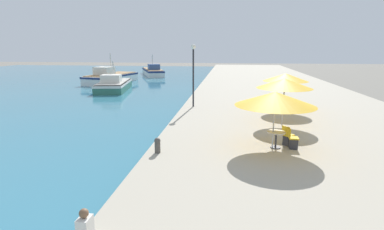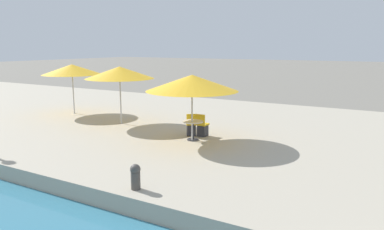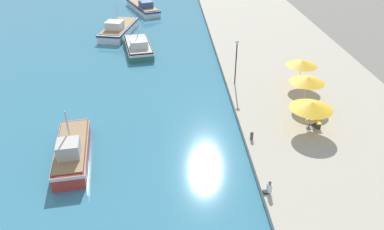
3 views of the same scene
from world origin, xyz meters
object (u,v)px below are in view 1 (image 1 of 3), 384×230
fishing_boat_far (111,77)px  lamppost (193,65)px  mooring_bollard (157,145)px  cafe_chair_left (288,138)px  fishing_boat_mid (114,85)px  cafe_umbrella_striped (286,77)px  cafe_umbrella_white (284,83)px  cafe_table (276,136)px  cafe_chair_right (293,141)px  cafe_umbrella_pink (275,99)px  fishing_boat_distant (153,71)px

fishing_boat_far → lamppost: 22.82m
fishing_boat_far → mooring_bollard: fishing_boat_far is taller
cafe_chair_left → mooring_bollard: bearing=-108.8°
fishing_boat_mid → cafe_umbrella_striped: bearing=-44.6°
fishing_boat_far → cafe_umbrella_white: fishing_boat_far is taller
fishing_boat_far → cafe_umbrella_striped: bearing=-30.4°
cafe_table → cafe_chair_right: 0.75m
fishing_boat_far → cafe_umbrella_pink: size_ratio=2.80×
cafe_chair_right → lamppost: lamppost is taller
fishing_boat_distant → cafe_table: 42.29m
fishing_boat_mid → cafe_umbrella_striped: size_ratio=2.68×
fishing_boat_mid → cafe_chair_right: fishing_boat_mid is taller
cafe_chair_right → cafe_umbrella_white: bearing=177.8°
fishing_boat_distant → cafe_chair_left: (16.15, -38.90, 0.10)m
fishing_boat_mid → cafe_chair_left: bearing=-61.1°
cafe_umbrella_striped → cafe_table: 8.66m
cafe_umbrella_striped → cafe_chair_right: size_ratio=3.36×
fishing_boat_far → fishing_boat_distant: fishing_boat_far is taller
lamppost → fishing_boat_mid: bearing=133.6°
cafe_umbrella_pink → cafe_chair_left: cafe_umbrella_pink is taller
cafe_umbrella_white → cafe_umbrella_striped: cafe_umbrella_white is taller
cafe_umbrella_pink → cafe_umbrella_white: (1.14, 4.45, 0.15)m
fishing_boat_mid → mooring_bollard: fishing_boat_mid is taller
cafe_table → cafe_chair_left: size_ratio=0.88×
cafe_table → cafe_chair_right: (0.72, -0.02, -0.21)m
fishing_boat_distant → cafe_table: fishing_boat_distant is taller
fishing_boat_distant → cafe_umbrella_pink: fishing_boat_distant is taller
fishing_boat_distant → cafe_umbrella_striped: (17.31, -31.03, 2.10)m
cafe_umbrella_pink → cafe_umbrella_striped: (1.89, 8.34, 0.13)m
cafe_umbrella_pink → cafe_umbrella_striped: size_ratio=1.12×
cafe_umbrella_white → lamppost: size_ratio=0.68×
fishing_boat_distant → cafe_umbrella_striped: fishing_boat_distant is taller
fishing_boat_far → lamppost: size_ratio=2.10×
cafe_table → lamppost: size_ratio=0.18×
cafe_umbrella_striped → cafe_umbrella_pink: bearing=-102.8°
mooring_bollard → cafe_umbrella_white: bearing=43.2°
cafe_chair_left → mooring_bollard: size_ratio=1.39×
mooring_bollard → lamppost: size_ratio=0.14×
fishing_boat_mid → cafe_chair_right: size_ratio=9.01×
cafe_umbrella_white → mooring_bollard: 8.50m
cafe_umbrella_white → cafe_table: bearing=-102.8°
fishing_boat_mid → fishing_boat_distant: size_ratio=0.77×
fishing_boat_distant → cafe_chair_left: 42.12m
cafe_chair_right → lamppost: (-5.44, 8.94, 2.77)m
fishing_boat_far → cafe_chair_right: bearing=-42.3°
cafe_umbrella_white → lamppost: lamppost is taller
cafe_chair_left → mooring_bollard: cafe_chair_left is taller
cafe_umbrella_pink → cafe_umbrella_white: bearing=75.6°
cafe_umbrella_striped → lamppost: lamppost is taller
fishing_boat_distant → cafe_umbrella_white: size_ratio=3.43×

